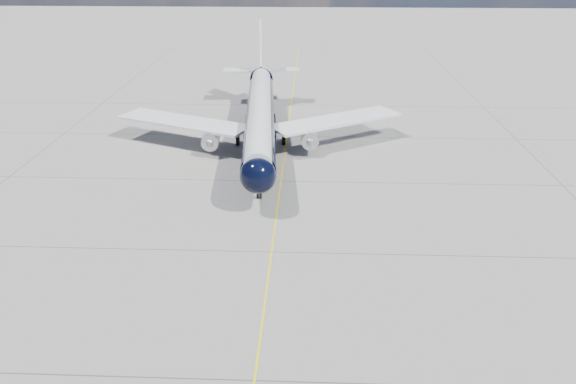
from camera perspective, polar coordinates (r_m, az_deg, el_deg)
ground at (r=65.31m, az=-0.49°, el=2.85°), size 320.00×320.00×0.00m
taxiway_centerline at (r=60.69m, az=-0.72°, el=1.11°), size 0.16×160.00×0.01m
main_airliner at (r=70.68m, az=-2.84°, el=7.96°), size 36.66×44.75×12.92m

